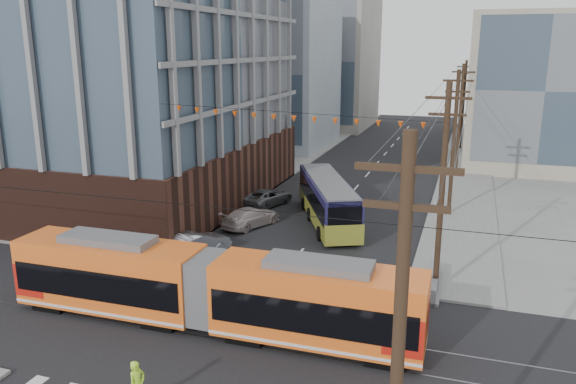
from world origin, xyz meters
name	(u,v)px	position (x,y,z in m)	size (l,w,h in m)	color
ground	(193,377)	(0.00, 0.00, 0.00)	(160.00, 160.00, 0.00)	slate
office_building	(76,25)	(-22.00, 23.00, 14.30)	(30.00, 25.00, 28.60)	#381E16
bg_bldg_nw_near	(259,75)	(-17.00, 52.00, 9.00)	(18.00, 16.00, 18.00)	#8C99A5
bg_bldg_ne_near	(537,91)	(16.00, 48.00, 8.00)	(14.00, 14.00, 16.00)	gray
bg_bldg_nw_far	(322,63)	(-14.00, 72.00, 10.00)	(16.00, 18.00, 20.00)	gray
bg_bldg_ne_far	(538,88)	(18.00, 68.00, 7.00)	(16.00, 16.00, 14.00)	#8C99A5
utility_pole_near	(397,373)	(8.50, -6.00, 5.50)	(0.30, 0.30, 11.00)	black
utility_pole_far	(463,106)	(8.50, 56.00, 5.50)	(0.30, 0.30, 11.00)	black
streetcar	(208,289)	(-1.18, 3.96, 1.88)	(19.52, 2.74, 3.76)	orange
city_bus	(328,200)	(0.07, 21.20, 1.68)	(2.56, 11.83, 3.35)	#1D1A46
parked_car_silver	(196,244)	(-5.97, 11.95, 0.75)	(1.58, 4.54, 1.50)	#ACB2BF
parked_car_white	(251,217)	(-4.95, 18.54, 0.70)	(1.96, 4.81, 1.40)	beige
parked_car_grey	(267,197)	(-5.73, 24.14, 0.68)	(2.26, 4.89, 1.36)	#5C5E62
jersey_barrier	(432,281)	(8.30, 11.46, 0.43)	(0.98, 4.34, 0.87)	gray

